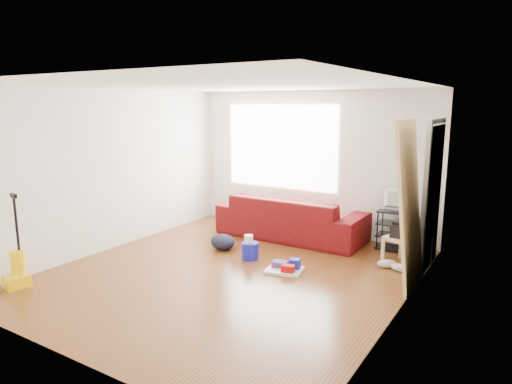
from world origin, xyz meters
The scene contains 13 objects.
room centered at (0.07, 0.15, 1.25)m, with size 4.51×5.01×2.51m.
sofa centered at (-0.09, 1.95, 0.00)m, with size 2.52×0.98×0.74m, color #420512.
tv_stand centered at (1.65, 2.22, 0.32)m, with size 0.63×0.37×0.63m.
tv centered at (1.65, 2.22, 0.82)m, with size 0.65×0.09×0.37m, color black.
side_table centered at (1.95, 1.57, 0.35)m, with size 0.64×0.64×0.42m.
printer centered at (1.95, 1.57, 0.53)m, with size 0.44×0.35×0.23m.
bucket centered at (-0.09, 0.64, 0.00)m, with size 0.25×0.25×0.25m, color #191AB7.
toilet_paper centered at (-0.10, 0.62, 0.18)m, with size 0.13×0.13×0.12m, color white.
cleaning_tray centered at (0.61, 0.46, 0.05)m, with size 0.54×0.47×0.17m.
backpack centered at (-0.71, 0.80, 0.00)m, with size 0.44×0.35×0.24m, color black.
sneakers centered at (1.85, 1.31, 0.06)m, with size 0.50×0.26×0.11m.
vacuum centered at (-2.00, -1.79, 0.22)m, with size 0.30×0.32×1.19m.
door_panel centered at (2.13, 0.80, 0.00)m, with size 0.04×0.84×2.09m, color tan.
Camera 1 is at (3.40, -4.81, 2.26)m, focal length 32.00 mm.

